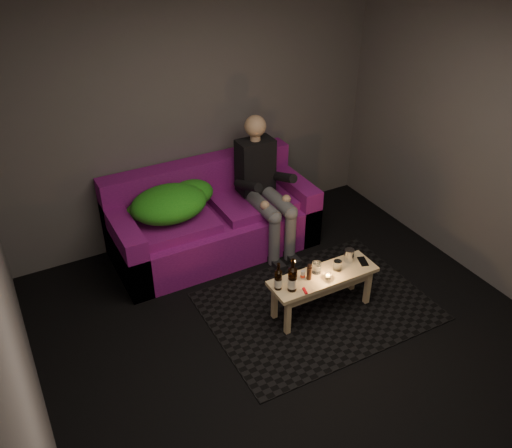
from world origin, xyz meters
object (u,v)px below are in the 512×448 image
Objects in this scene: coffee_table at (323,281)px; beer_bottle_b at (292,279)px; person at (263,183)px; sofa at (211,221)px; beer_bottle_a at (278,279)px; steel_cup at (349,255)px.

beer_bottle_b is (-0.35, -0.04, 0.19)m from coffee_table.
person is 4.38× the size of beer_bottle_b.
person reaches higher than coffee_table.
sofa is 1.35m from beer_bottle_a.
person is at bearing 101.60° from steel_cup.
beer_bottle_a is 0.83× the size of beer_bottle_b.
beer_bottle_a is at bearing -177.48° from steel_cup.
coffee_table is 0.34m from steel_cup.
sofa is 2.08× the size of coffee_table.
steel_cup is (0.75, 0.03, -0.04)m from beer_bottle_a.
sofa is 1.50× the size of person.
coffee_table is (-0.08, -1.20, -0.38)m from person.
person reaches higher than steel_cup.
beer_bottle_b is 2.63× the size of steel_cup.
coffee_table is 0.47m from beer_bottle_a.
beer_bottle_a is (-0.51, -1.18, -0.21)m from person.
beer_bottle_a is (-0.00, -1.34, 0.18)m from sofa.
steel_cup is at bearing -78.40° from person.
beer_bottle_b is 0.67m from steel_cup.
steel_cup is at bearing 10.99° from coffee_table.
person is (0.51, -0.17, 0.39)m from sofa.
coffee_table is at bearing 6.97° from beer_bottle_b.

